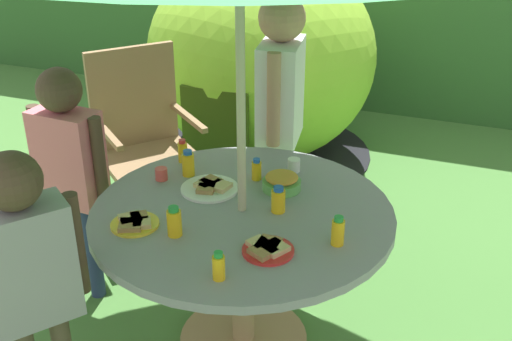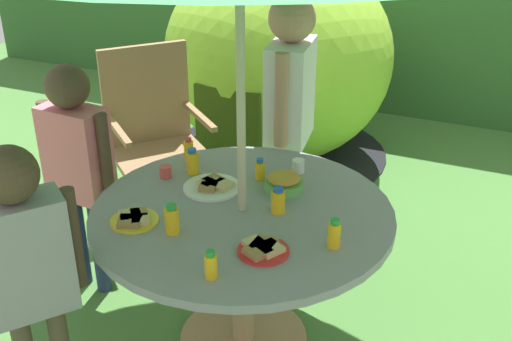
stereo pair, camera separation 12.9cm
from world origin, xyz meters
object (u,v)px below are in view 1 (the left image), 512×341
object	(u,v)px
garden_table	(242,238)
dome_tent	(261,58)
plate_center_front	(135,223)
juice_bottle_mid_right	(174,222)
child_in_white_shirt	(281,92)
juice_bottle_front_edge	(219,267)
juice_bottle_center_back	(257,170)
juice_bottle_back_edge	(188,164)
plate_near_left	(267,248)
cup_near	(161,174)
juice_bottle_mid_left	(338,231)
cup_far	(294,165)
juice_bottle_far_right	(278,200)
child_in_pink_shirt	(69,158)
wooden_chair	(143,133)
snack_bowl	(282,182)
child_in_grey_shirt	(28,265)
plate_far_left	(210,187)
juice_bottle_near_right	(183,151)

from	to	relation	value
garden_table	dome_tent	size ratio (longest dim) A/B	0.74
plate_center_front	garden_table	bearing A→B (deg)	37.92
juice_bottle_mid_right	child_in_white_shirt	bearing A→B (deg)	88.54
dome_tent	juice_bottle_front_edge	size ratio (longest dim) A/B	15.73
dome_tent	juice_bottle_center_back	size ratio (longest dim) A/B	16.64
juice_bottle_center_back	juice_bottle_back_edge	bearing A→B (deg)	-166.80
plate_near_left	juice_bottle_back_edge	distance (m)	0.73
juice_bottle_mid_right	cup_near	world-z (taller)	juice_bottle_mid_right
plate_near_left	juice_bottle_mid_right	xyz separation A→B (m)	(-0.38, -0.02, 0.04)
juice_bottle_mid_left	cup_near	xyz separation A→B (m)	(-0.89, 0.24, -0.03)
dome_tent	cup_far	distance (m)	1.77
juice_bottle_center_back	juice_bottle_back_edge	distance (m)	0.32
juice_bottle_far_right	juice_bottle_center_back	bearing A→B (deg)	127.90
dome_tent	juice_bottle_mid_left	xyz separation A→B (m)	(1.11, -2.13, 0.02)
dome_tent	cup_far	bearing A→B (deg)	-62.76
plate_near_left	juice_bottle_back_edge	world-z (taller)	juice_bottle_back_edge
child_in_pink_shirt	plate_center_front	xyz separation A→B (m)	(0.55, -0.34, -0.05)
wooden_chair	juice_bottle_front_edge	bearing A→B (deg)	-100.43
snack_bowl	juice_bottle_front_edge	xyz separation A→B (m)	(0.01, -0.71, 0.01)
juice_bottle_mid_right	juice_bottle_center_back	bearing A→B (deg)	76.98
cup_far	juice_bottle_back_edge	bearing A→B (deg)	-154.40
juice_bottle_far_right	cup_near	size ratio (longest dim) A/B	2.04
child_in_grey_shirt	juice_bottle_mid_right	bearing A→B (deg)	-2.85
juice_bottle_mid_left	cup_near	size ratio (longest dim) A/B	2.13
garden_table	cup_near	distance (m)	0.50
child_in_white_shirt	juice_bottle_back_edge	world-z (taller)	child_in_white_shirt
garden_table	child_in_pink_shirt	world-z (taller)	child_in_pink_shirt
plate_far_left	juice_bottle_near_right	bearing A→B (deg)	138.27
juice_bottle_mid_left	juice_bottle_far_right	bearing A→B (deg)	152.07
snack_bowl	cup_near	distance (m)	0.56
garden_table	juice_bottle_back_edge	world-z (taller)	juice_bottle_back_edge
child_in_grey_shirt	juice_bottle_mid_left	size ratio (longest dim) A/B	9.90
cup_far	juice_bottle_far_right	bearing A→B (deg)	-81.94
plate_near_left	juice_bottle_far_right	size ratio (longest dim) A/B	1.70
juice_bottle_near_right	juice_bottle_center_back	xyz separation A→B (m)	(0.40, -0.05, -0.01)
juice_bottle_front_edge	juice_bottle_back_edge	bearing A→B (deg)	123.75
child_in_white_shirt	snack_bowl	size ratio (longest dim) A/B	8.31
cup_far	cup_near	bearing A→B (deg)	-151.12
juice_bottle_far_right	juice_bottle_mid_right	size ratio (longest dim) A/B	0.92
dome_tent	cup_near	bearing A→B (deg)	-81.60
plate_near_left	plate_center_front	world-z (taller)	same
dome_tent	child_in_white_shirt	size ratio (longest dim) A/B	1.21
juice_bottle_front_edge	cup_far	bearing A→B (deg)	90.83
plate_far_left	juice_bottle_center_back	xyz separation A→B (m)	(0.16, 0.17, 0.04)
dome_tent	plate_near_left	world-z (taller)	dome_tent
juice_bottle_back_edge	child_in_pink_shirt	bearing A→B (deg)	-165.24
child_in_white_shirt	juice_bottle_back_edge	size ratio (longest dim) A/B	11.39
child_in_pink_shirt	juice_bottle_back_edge	size ratio (longest dim) A/B	9.61
juice_bottle_front_edge	child_in_grey_shirt	bearing A→B (deg)	-159.99
plate_center_front	juice_bottle_center_back	world-z (taller)	juice_bottle_center_back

